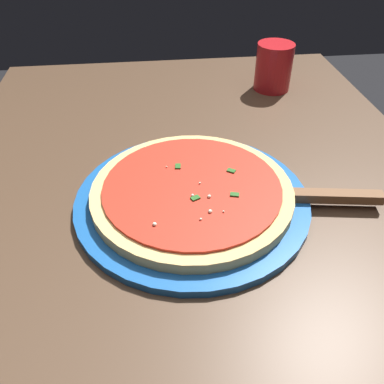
# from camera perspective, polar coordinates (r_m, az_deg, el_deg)

# --- Properties ---
(restaurant_table) EXTENTS (1.02, 0.79, 0.77)m
(restaurant_table) POSITION_cam_1_polar(r_m,az_deg,el_deg) (0.72, 0.46, -8.12)
(restaurant_table) COLOR black
(restaurant_table) RESTS_ON ground_plane
(serving_plate) EXTENTS (0.33, 0.33, 0.01)m
(serving_plate) POSITION_cam_1_polar(r_m,az_deg,el_deg) (0.57, 0.00, -1.10)
(serving_plate) COLOR #195199
(serving_plate) RESTS_ON restaurant_table
(pizza) EXTENTS (0.28, 0.28, 0.02)m
(pizza) POSITION_cam_1_polar(r_m,az_deg,el_deg) (0.56, 0.00, 0.10)
(pizza) COLOR #DBB26B
(pizza) RESTS_ON serving_plate
(pizza_server) EXTENTS (0.08, 0.22, 0.01)m
(pizza_server) POSITION_cam_1_polar(r_m,az_deg,el_deg) (0.59, 15.98, -0.65)
(pizza_server) COLOR silver
(pizza_server) RESTS_ON serving_plate
(cup_tall_drink) EXTENTS (0.08, 0.08, 0.10)m
(cup_tall_drink) POSITION_cam_1_polar(r_m,az_deg,el_deg) (0.91, 11.54, 17.04)
(cup_tall_drink) COLOR #B2191E
(cup_tall_drink) RESTS_ON restaurant_table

